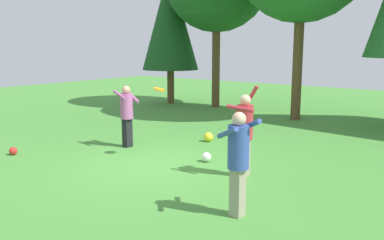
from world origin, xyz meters
TOP-DOWN VIEW (x-y plane):
  - ground_plane at (0.00, 0.00)m, footprint 40.00×40.00m
  - person_thrower at (2.01, 0.47)m, footprint 0.60×0.49m
  - person_catcher at (-1.79, 0.76)m, footprint 0.66×0.60m
  - person_bystander at (2.97, -1.36)m, footprint 0.74×0.70m
  - frisbee at (-0.30, 0.42)m, footprint 0.34×0.34m
  - ball_red at (-3.46, -1.57)m, footprint 0.20×0.20m
  - ball_white at (0.76, 0.87)m, footprint 0.23×0.23m
  - ball_yellow at (-0.40, 2.59)m, footprint 0.27×0.27m
  - tree_far_left at (-6.39, 7.96)m, footprint 2.61×2.61m

SIDE VIEW (x-z plane):
  - ground_plane at x=0.00m, z-range 0.00..0.00m
  - ball_red at x=-3.46m, z-range 0.00..0.20m
  - ball_white at x=0.76m, z-range 0.00..0.23m
  - ball_yellow at x=-0.40m, z-range 0.00..0.27m
  - person_catcher at x=-1.79m, z-range 0.15..1.82m
  - person_bystander at x=2.97m, z-range 0.16..1.86m
  - person_thrower at x=2.01m, z-range 0.08..1.99m
  - frisbee at x=-0.30m, z-range 1.65..1.73m
  - tree_far_left at x=-6.39m, z-range 0.77..7.00m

